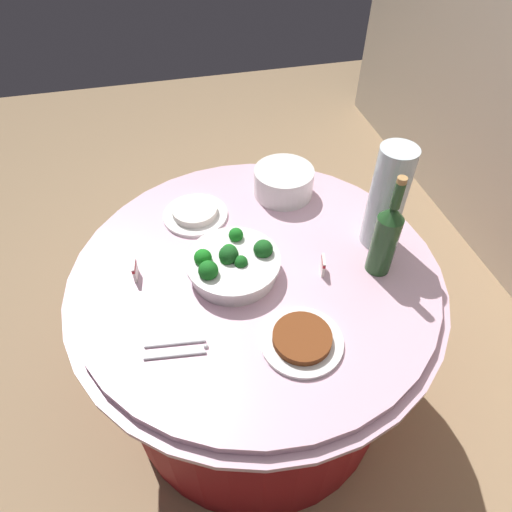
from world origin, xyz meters
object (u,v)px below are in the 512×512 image
object	(u,v)px
broccoli_bowl	(233,264)
wine_bottle	(386,237)
serving_tongs	(178,349)
food_plate_rice	(195,213)
label_placard_mid	(323,264)
plate_stack	(284,182)
food_plate_stir_fry	(302,340)
label_placard_front	(135,270)
decorative_fruit_vase	(386,203)

from	to	relation	value
broccoli_bowl	wine_bottle	xyz separation A→B (m)	(0.08, 0.43, 0.09)
serving_tongs	food_plate_rice	xyz separation A→B (m)	(-0.52, 0.12, 0.01)
label_placard_mid	plate_stack	bearing A→B (deg)	-178.59
broccoli_bowl	serving_tongs	distance (m)	0.30
plate_stack	wine_bottle	distance (m)	0.46
wine_bottle	food_plate_rice	world-z (taller)	wine_bottle
food_plate_stir_fry	label_placard_front	distance (m)	0.53
broccoli_bowl	serving_tongs	world-z (taller)	broccoli_bowl
broccoli_bowl	label_placard_mid	world-z (taller)	broccoli_bowl
decorative_fruit_vase	label_placard_mid	bearing A→B (deg)	-67.30
wine_bottle	serving_tongs	size ratio (longest dim) A/B	2.00
wine_bottle	food_plate_rice	distance (m)	0.63
wine_bottle	label_placard_mid	bearing A→B (deg)	-98.78
food_plate_rice	label_placard_front	xyz separation A→B (m)	(0.23, -0.21, 0.02)
broccoli_bowl	plate_stack	world-z (taller)	broccoli_bowl
broccoli_bowl	food_plate_stir_fry	distance (m)	0.31
broccoli_bowl	food_plate_rice	bearing A→B (deg)	-165.36
decorative_fruit_vase	food_plate_stir_fry	bearing A→B (deg)	-48.10
plate_stack	decorative_fruit_vase	xyz separation A→B (m)	(0.30, 0.23, 0.10)
wine_bottle	serving_tongs	bearing A→B (deg)	-76.69
broccoli_bowl	label_placard_mid	distance (m)	0.27
decorative_fruit_vase	label_placard_mid	distance (m)	0.27
decorative_fruit_vase	food_plate_rice	bearing A→B (deg)	-114.44
wine_bottle	food_plate_stir_fry	bearing A→B (deg)	-56.55
wine_bottle	food_plate_stir_fry	xyz separation A→B (m)	(0.20, -0.30, -0.11)
broccoli_bowl	decorative_fruit_vase	world-z (taller)	decorative_fruit_vase
broccoli_bowl	label_placard_front	xyz separation A→B (m)	(-0.05, -0.29, -0.01)
wine_bottle	food_plate_rice	xyz separation A→B (m)	(-0.37, -0.50, -0.11)
food_plate_stir_fry	label_placard_front	world-z (taller)	label_placard_front
broccoli_bowl	plate_stack	distance (m)	0.42
label_placard_front	label_placard_mid	size ratio (longest dim) A/B	1.00
food_plate_rice	label_placard_mid	world-z (taller)	label_placard_mid
broccoli_bowl	label_placard_mid	size ratio (longest dim) A/B	5.09
food_plate_rice	food_plate_stir_fry	bearing A→B (deg)	19.21
plate_stack	decorative_fruit_vase	world-z (taller)	decorative_fruit_vase
decorative_fruit_vase	broccoli_bowl	bearing A→B (deg)	-85.93
serving_tongs	food_plate_stir_fry	world-z (taller)	food_plate_stir_fry
broccoli_bowl	label_placard_front	world-z (taller)	broccoli_bowl
wine_bottle	decorative_fruit_vase	size ratio (longest dim) A/B	0.99
decorative_fruit_vase	label_placard_front	size ratio (longest dim) A/B	6.18
label_placard_front	plate_stack	bearing A→B (deg)	117.85
decorative_fruit_vase	serving_tongs	distance (m)	0.74
food_plate_rice	label_placard_mid	bearing A→B (deg)	44.41
decorative_fruit_vase	plate_stack	bearing A→B (deg)	-143.09
decorative_fruit_vase	wine_bottle	bearing A→B (deg)	-23.17
label_placard_front	label_placard_mid	world-z (taller)	same
serving_tongs	plate_stack	bearing A→B (deg)	141.81
food_plate_stir_fry	wine_bottle	bearing A→B (deg)	123.45
plate_stack	food_plate_stir_fry	bearing A→B (deg)	-11.59
wine_bottle	decorative_fruit_vase	xyz separation A→B (m)	(-0.12, 0.05, 0.02)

